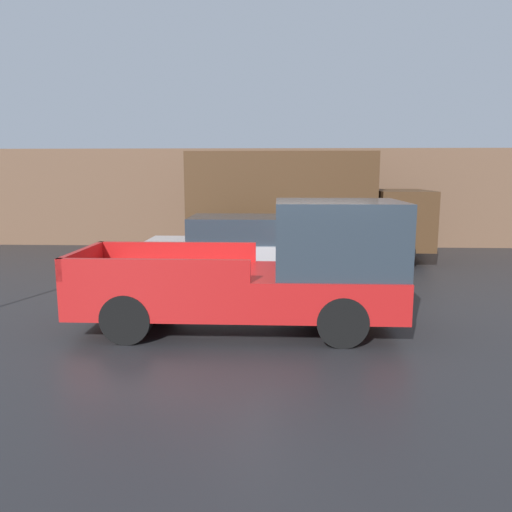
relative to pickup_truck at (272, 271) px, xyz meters
The scene contains 5 objects.
ground_plane 1.17m from the pickup_truck, 15.95° to the left, with size 60.00×60.00×0.00m, color #232326.
building_wall 9.76m from the pickup_truck, 86.96° to the left, with size 28.00×0.15×3.53m.
pickup_truck is the anchor object (origin of this frame).
car 3.78m from the pickup_truck, 103.77° to the left, with size 4.46×1.94×1.64m.
delivery_truck 6.85m from the pickup_truck, 84.07° to the left, with size 7.12×2.47×3.28m.
Camera 1 is at (-0.41, -8.58, 2.73)m, focal length 35.00 mm.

